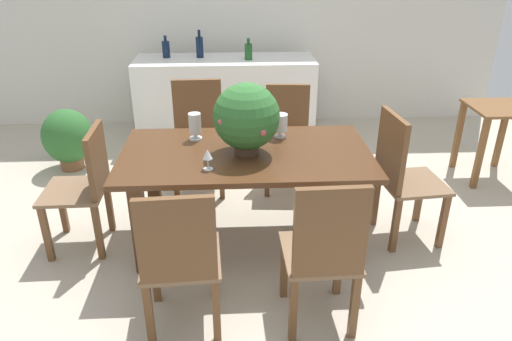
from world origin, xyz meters
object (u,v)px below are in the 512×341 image
Objects in this scene: chair_near_right at (324,251)px; crystal_vase_center_near at (195,125)px; chair_near_left at (180,257)px; chair_far_right at (287,132)px; wine_glass at (208,155)px; chair_head_end at (86,183)px; wine_bottle_green at (166,49)px; crystal_vase_left at (280,123)px; wine_bottle_dark at (200,47)px; potted_plant_floor at (68,137)px; chair_far_left at (198,130)px; side_table at (495,126)px; flower_centerpiece at (246,117)px; wine_bottle_tall at (248,51)px; kitchen_counter at (226,99)px; dining_table at (246,167)px; chair_foot_end at (401,172)px.

chair_near_right is 4.95× the size of crystal_vase_center_near.
chair_far_right is at bearing -116.27° from chair_near_left.
wine_glass is at bearing -104.97° from chair_near_left.
wine_glass is at bearing 71.76° from chair_head_end.
chair_far_right is 3.92× the size of wine_bottle_green.
wine_bottle_green is (-1.21, 3.21, 0.47)m from chair_near_right.
crystal_vase_left is 0.61× the size of wine_bottle_dark.
chair_head_end reaches higher than potted_plant_floor.
chair_near_left is 1.25m from crystal_vase_center_near.
chair_far_left reaches higher than side_table.
chair_near_left is 2.70m from potted_plant_floor.
wine_bottle_green reaches higher than chair_near_right.
flower_centerpiece is at bearing -68.39° from chair_far_left.
chair_near_left reaches higher than chair_far_right.
crystal_vase_center_near is at bearing -104.29° from wine_bottle_tall.
side_table is at bearing -0.56° from chair_far_left.
wine_glass is at bearing -114.17° from chair_far_right.
crystal_vase_left reaches higher than kitchen_counter.
wine_bottle_green is at bearing 158.28° from side_table.
wine_bottle_tall reaches higher than chair_far_right.
crystal_vase_center_near is (-0.37, 0.26, 0.24)m from dining_table.
kitchen_counter is at bearing 119.47° from chair_far_right.
kitchen_counter is (-0.16, 2.16, -0.16)m from dining_table.
chair_head_end is at bearing 178.86° from flower_centerpiece.
kitchen_counter is at bearing 154.17° from chair_head_end.
chair_far_right is at bearing -178.86° from side_table.
wine_bottle_tall reaches higher than chair_head_end.
side_table is at bearing -26.17° from wine_bottle_tall.
crystal_vase_center_near is 1.99m from wine_bottle_dark.
chair_near_left is at bearing -108.56° from chair_far_right.
chair_far_right is 0.81m from chair_far_left.
dining_table is 0.44m from wine_glass.
crystal_vase_left is 0.75m from wine_glass.
side_table is (1.97, 0.04, 0.00)m from chair_far_right.
wine_bottle_dark is (-0.18, 2.52, 0.19)m from wine_glass.
crystal_vase_center_near is at bearing -96.27° from kitchen_counter.
chair_head_end is at bearing -107.91° from wine_bottle_dark.
side_table is (3.54, 0.98, 0.00)m from chair_head_end.
chair_head_end is 3.90× the size of wine_bottle_green.
crystal_vase_center_near is at bearing -88.18° from wine_bottle_dark.
flower_centerpiece is 2.33m from potted_plant_floor.
chair_far_left reaches higher than dining_table.
side_table is at bearing -24.82° from kitchen_counter.
chair_near_right is at bearing -66.91° from flower_centerpiece.
potted_plant_floor is at bearing -158.50° from chair_head_end.
chair_foot_end is 1.04× the size of chair_near_left.
crystal_vase_center_near is 1.95m from kitchen_counter.
chair_near_right is at bearing 57.42° from chair_head_end.
chair_far_right reaches higher than dining_table.
wine_bottle_tall is at bearing -9.29° from wine_bottle_green.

